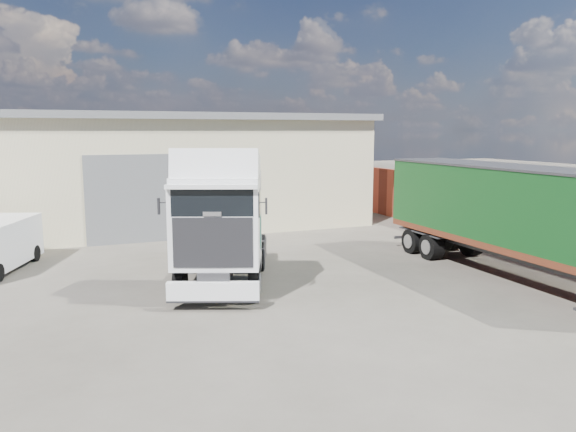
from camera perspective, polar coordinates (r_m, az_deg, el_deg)
name	(u,v)px	position (r m, az deg, el deg)	size (l,w,h in m)	color
ground	(270,308)	(14.74, -1.87, -9.29)	(120.00, 120.00, 0.00)	black
warehouse	(33,171)	(29.22, -24.51, 4.22)	(30.60, 12.60, 5.42)	beige
brick_boundary_wall	(471,208)	(25.40, 18.10, 0.81)	(0.35, 26.00, 2.50)	maroon
tractor_unit	(221,231)	(16.09, -6.86, -1.48)	(4.36, 6.41, 4.10)	black
box_trailer	(512,210)	(18.70, 21.84, 0.60)	(2.38, 10.48, 3.47)	#2D2D30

